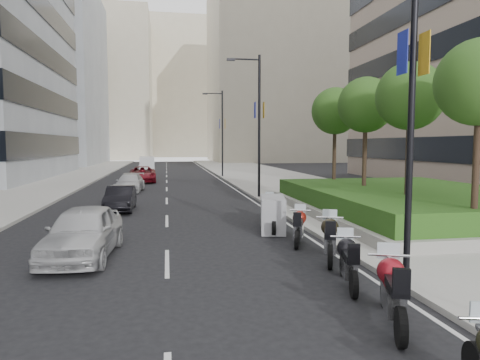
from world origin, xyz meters
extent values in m
plane|color=black|center=(0.00, 0.00, 0.00)|extent=(160.00, 160.00, 0.00)
cube|color=#9E9B93|center=(9.00, 30.00, 0.07)|extent=(10.00, 100.00, 0.15)
cube|color=#9E9B93|center=(-12.00, 30.00, 0.07)|extent=(8.00, 100.00, 0.15)
cube|color=silver|center=(3.70, 30.00, 0.01)|extent=(0.12, 100.00, 0.01)
cube|color=silver|center=(-1.50, 30.00, 0.01)|extent=(0.12, 100.00, 0.01)
cube|color=gray|center=(-24.00, 70.00, 15.00)|extent=(22.00, 26.00, 30.00)
cube|color=#B7AD93|center=(22.00, 80.00, 18.00)|extent=(28.00, 24.00, 36.00)
cube|color=#B7AD93|center=(-18.00, 100.00, 17.00)|extent=(26.00, 24.00, 34.00)
cube|color=#B7AD93|center=(2.00, 120.00, 19.00)|extent=(30.00, 24.00, 38.00)
cube|color=gray|center=(10.00, 10.00, 0.35)|extent=(10.00, 14.00, 0.40)
cube|color=#164112|center=(10.00, 10.00, 0.95)|extent=(9.40, 13.40, 0.80)
cylinder|color=#332319|center=(8.50, 4.00, 2.55)|extent=(0.22, 0.22, 4.00)
sphere|color=#1D4716|center=(8.50, 4.00, 5.45)|extent=(2.80, 2.80, 2.80)
cylinder|color=#332319|center=(8.50, 8.00, 2.55)|extent=(0.22, 0.22, 4.00)
sphere|color=#1D4716|center=(8.50, 8.00, 5.45)|extent=(2.80, 2.80, 2.80)
cylinder|color=#332319|center=(8.50, 12.00, 2.55)|extent=(0.22, 0.22, 4.00)
sphere|color=#1D4716|center=(8.50, 12.00, 5.45)|extent=(2.80, 2.80, 2.80)
cylinder|color=#332319|center=(8.50, 16.00, 2.55)|extent=(0.22, 0.22, 4.00)
sphere|color=#1D4716|center=(8.50, 16.00, 5.45)|extent=(2.80, 2.80, 2.80)
cylinder|color=black|center=(4.30, 1.00, 4.50)|extent=(0.16, 0.16, 9.00)
cube|color=gold|center=(4.58, 1.00, 5.60)|extent=(0.02, 0.45, 1.00)
cube|color=#1B2699|center=(4.02, 1.00, 5.60)|extent=(0.02, 0.45, 1.00)
cylinder|color=black|center=(4.30, 18.00, 4.50)|extent=(0.16, 0.16, 9.00)
cylinder|color=black|center=(3.40, 18.00, 8.70)|extent=(1.80, 0.10, 0.10)
cube|color=black|center=(2.50, 18.00, 8.65)|extent=(0.50, 0.22, 0.14)
cube|color=gold|center=(4.58, 18.00, 5.60)|extent=(0.02, 0.45, 1.00)
cube|color=#1B2699|center=(4.02, 18.00, 5.60)|extent=(0.02, 0.45, 1.00)
cylinder|color=black|center=(4.30, 36.00, 4.50)|extent=(0.16, 0.16, 9.00)
cylinder|color=black|center=(3.40, 36.00, 8.70)|extent=(1.80, 0.10, 0.10)
cube|color=black|center=(2.50, 36.00, 8.65)|extent=(0.50, 0.22, 0.14)
cube|color=gold|center=(4.58, 36.00, 5.60)|extent=(0.02, 0.45, 1.00)
cube|color=#1B2699|center=(4.02, 36.00, 5.60)|extent=(0.02, 0.45, 1.00)
cylinder|color=black|center=(2.43, -1.96, 0.35)|extent=(0.37, 0.70, 0.69)
cylinder|color=black|center=(3.06, -0.28, 0.35)|extent=(0.37, 0.70, 0.69)
cube|color=silver|center=(2.72, -1.17, 0.54)|extent=(0.65, 1.01, 0.47)
sphere|color=maroon|center=(2.85, -0.83, 0.96)|extent=(0.54, 0.54, 0.54)
cube|color=black|center=(2.60, -1.49, 0.90)|extent=(0.59, 0.90, 0.18)
cylinder|color=silver|center=(2.96, -0.55, 1.21)|extent=(0.80, 0.34, 0.06)
cylinder|color=black|center=(2.64, 0.37, 0.32)|extent=(0.29, 0.64, 0.63)
cylinder|color=black|center=(3.07, 1.94, 0.32)|extent=(0.29, 0.64, 0.63)
cube|color=silver|center=(2.84, 1.11, 0.49)|extent=(0.52, 0.92, 0.43)
sphere|color=black|center=(2.93, 1.43, 0.88)|extent=(0.49, 0.49, 0.49)
cube|color=black|center=(2.76, 0.81, 0.82)|extent=(0.48, 0.81, 0.16)
cylinder|color=silver|center=(3.01, 1.70, 1.10)|extent=(0.74, 0.25, 0.05)
cylinder|color=black|center=(2.96, 2.59, 0.34)|extent=(0.37, 0.69, 0.69)
cylinder|color=black|center=(3.59, 4.25, 0.34)|extent=(0.37, 0.69, 0.69)
cube|color=silver|center=(3.26, 3.37, 0.53)|extent=(0.65, 1.00, 0.47)
sphere|color=black|center=(3.39, 3.71, 0.96)|extent=(0.53, 0.53, 0.53)
cube|color=black|center=(3.14, 3.06, 0.89)|extent=(0.59, 0.89, 0.18)
cylinder|color=silver|center=(3.49, 3.99, 1.20)|extent=(0.79, 0.34, 0.06)
cylinder|color=black|center=(2.73, 4.93, 0.31)|extent=(0.35, 0.63, 0.63)
cylinder|color=black|center=(3.34, 6.43, 0.31)|extent=(0.35, 0.63, 0.63)
cube|color=silver|center=(3.02, 5.64, 0.49)|extent=(0.60, 0.91, 0.42)
sphere|color=maroon|center=(3.14, 5.95, 0.87)|extent=(0.49, 0.49, 0.49)
cube|color=black|center=(2.90, 5.35, 0.81)|extent=(0.55, 0.81, 0.16)
cylinder|color=silver|center=(3.24, 6.20, 1.09)|extent=(0.71, 0.33, 0.05)
cylinder|color=black|center=(2.48, 7.07, 0.34)|extent=(0.26, 0.68, 0.67)
cylinder|color=black|center=(2.83, 8.76, 0.34)|extent=(0.26, 0.68, 0.67)
cube|color=gray|center=(2.66, 7.92, 0.70)|extent=(1.36, 2.41, 1.35)
cylinder|color=black|center=(2.68, 9.40, 0.30)|extent=(0.34, 0.61, 0.61)
cylinder|color=black|center=(3.28, 10.84, 0.30)|extent=(0.34, 0.61, 0.61)
cube|color=silver|center=(2.96, 10.08, 0.47)|extent=(0.59, 0.88, 0.41)
sphere|color=#342B1D|center=(3.08, 10.37, 0.84)|extent=(0.47, 0.47, 0.47)
cube|color=black|center=(2.85, 9.80, 0.78)|extent=(0.53, 0.78, 0.16)
cylinder|color=silver|center=(3.18, 10.62, 1.06)|extent=(0.69, 0.32, 0.05)
imported|color=#BABABD|center=(-4.01, 5.05, 0.79)|extent=(2.17, 4.77, 1.59)
imported|color=black|center=(-3.88, 14.46, 0.65)|extent=(1.39, 3.93, 1.29)
imported|color=#B2B1B4|center=(-4.15, 23.59, 0.65)|extent=(2.11, 4.60, 1.30)
imported|color=maroon|center=(-3.68, 31.64, 0.72)|extent=(2.60, 5.30, 1.45)
cube|color=silver|center=(-3.89, 46.14, 0.97)|extent=(1.93, 4.69, 1.94)
cube|color=silver|center=(-3.89, 44.38, 0.51)|extent=(1.80, 1.18, 1.02)
cylinder|color=black|center=(-4.64, 44.48, 0.32)|extent=(0.23, 0.65, 0.65)
cylinder|color=black|center=(-3.15, 44.48, 0.32)|extent=(0.23, 0.65, 0.65)
cylinder|color=black|center=(-4.64, 47.62, 0.32)|extent=(0.23, 0.65, 0.65)
cylinder|color=black|center=(-3.15, 47.62, 0.32)|extent=(0.23, 0.65, 0.65)
camera|label=1|loc=(-1.47, -8.44, 3.45)|focal=32.00mm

